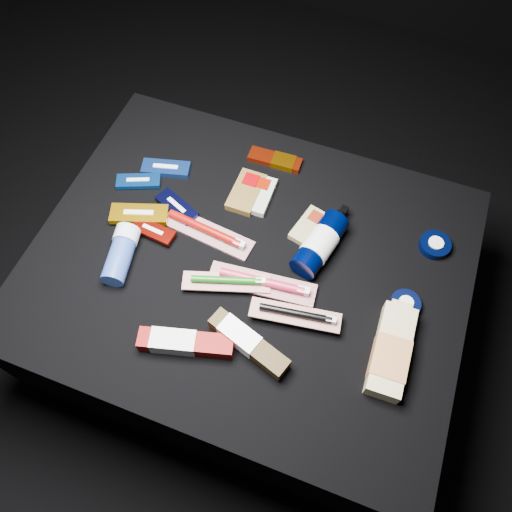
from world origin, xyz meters
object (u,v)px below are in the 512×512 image
(deodorant_stick, at_px, (121,254))
(toothpaste_carton_red, at_px, (182,343))
(bodywash_bottle, at_px, (391,352))
(lotion_bottle, at_px, (320,244))

(deodorant_stick, distance_m, toothpaste_carton_red, 0.25)
(bodywash_bottle, bearing_deg, lotion_bottle, 136.58)
(lotion_bottle, distance_m, deodorant_stick, 0.45)
(lotion_bottle, relative_size, deodorant_stick, 1.44)
(lotion_bottle, bearing_deg, bodywash_bottle, -28.73)
(lotion_bottle, bearing_deg, deodorant_stick, -143.54)
(bodywash_bottle, xyz_separation_m, toothpaste_carton_red, (-0.41, -0.13, -0.00))
(toothpaste_carton_red, bearing_deg, lotion_bottle, 42.93)
(bodywash_bottle, bearing_deg, deodorant_stick, 177.49)
(bodywash_bottle, distance_m, deodorant_stick, 0.62)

